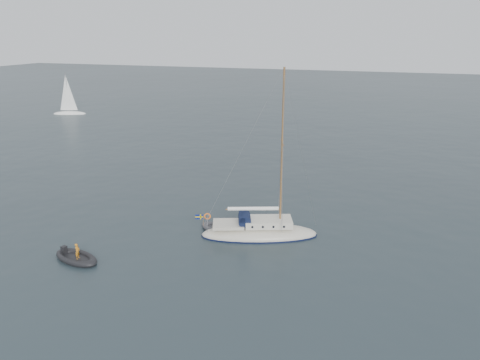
% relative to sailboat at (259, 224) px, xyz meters
% --- Properties ---
extents(ground, '(300.00, 300.00, 0.00)m').
position_rel_sailboat_xyz_m(ground, '(0.11, -1.78, -0.93)').
color(ground, black).
rests_on(ground, ground).
extents(sailboat, '(8.62, 2.58, 12.27)m').
position_rel_sailboat_xyz_m(sailboat, '(0.00, 0.00, 0.00)').
color(sailboat, beige).
rests_on(sailboat, ground).
extents(dinghy, '(2.76, 1.24, 0.40)m').
position_rel_sailboat_xyz_m(dinghy, '(-3.26, -0.14, -0.76)').
color(dinghy, '#49484D').
rests_on(dinghy, ground).
extents(rib, '(3.45, 1.57, 1.21)m').
position_rel_sailboat_xyz_m(rib, '(-9.95, -7.31, -0.73)').
color(rib, black).
rests_on(rib, ground).
extents(distant_yacht_a, '(5.64, 3.01, 7.47)m').
position_rel_sailboat_xyz_m(distant_yacht_a, '(-46.20, 38.09, 2.27)').
color(distant_yacht_a, white).
rests_on(distant_yacht_a, ground).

